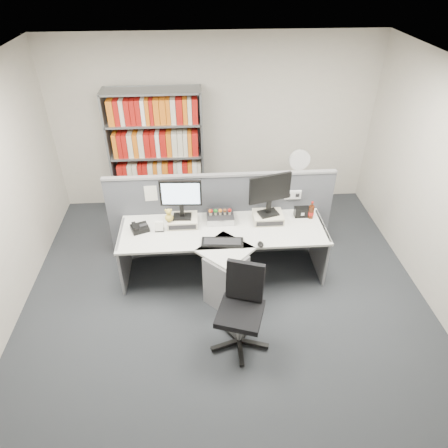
{
  "coord_description": "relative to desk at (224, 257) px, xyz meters",
  "views": [
    {
      "loc": [
        -0.28,
        -3.32,
        3.71
      ],
      "look_at": [
        0.0,
        0.65,
        0.92
      ],
      "focal_mm": 32.61,
      "sensor_mm": 36.0,
      "label": 1
    }
  ],
  "objects": [
    {
      "name": "desk",
      "position": [
        0.0,
        0.0,
        0.0
      ],
      "size": [
        2.6,
        1.2,
        0.72
      ],
      "color": "silver",
      "rests_on": "ground"
    },
    {
      "name": "monitor_left",
      "position": [
        -0.51,
        0.38,
        0.68
      ],
      "size": [
        0.52,
        0.18,
        0.52
      ],
      "color": "black",
      "rests_on": "monitor_riser_left"
    },
    {
      "name": "figurines",
      "position": [
        -0.04,
        0.42,
        0.41
      ],
      "size": [
        0.3,
        0.05,
        0.09
      ],
      "color": "beige",
      "rests_on": "desktop_pc"
    },
    {
      "name": "shelving_unit",
      "position": [
        -0.9,
        1.85,
        0.52
      ],
      "size": [
        1.41,
        0.4,
        2.0
      ],
      "color": "gray",
      "rests_on": "ground"
    },
    {
      "name": "room_shell",
      "position": [
        0.0,
        -0.6,
        1.33
      ],
      "size": [
        5.04,
        5.54,
        2.72
      ],
      "color": "beige",
      "rests_on": "ground"
    },
    {
      "name": "mouse",
      "position": [
        0.42,
        -0.14,
        0.29
      ],
      "size": [
        0.07,
        0.11,
        0.04
      ],
      "primitive_type": "ellipsoid",
      "color": "black",
      "rests_on": "desk"
    },
    {
      "name": "keyboard",
      "position": [
        -0.03,
        -0.06,
        0.28
      ],
      "size": [
        0.52,
        0.23,
        0.03
      ],
      "color": "black",
      "rests_on": "desk"
    },
    {
      "name": "speaker",
      "position": [
        1.05,
        0.45,
        0.33
      ],
      "size": [
        0.19,
        0.11,
        0.13
      ],
      "primitive_type": "cube",
      "color": "black",
      "rests_on": "desk"
    },
    {
      "name": "desktop_pc",
      "position": [
        -0.02,
        0.44,
        0.31
      ],
      "size": [
        0.34,
        0.31,
        0.09
      ],
      "color": "black",
      "rests_on": "desk"
    },
    {
      "name": "monitor_riser_right",
      "position": [
        0.59,
        0.38,
        0.31
      ],
      "size": [
        0.38,
        0.31,
        0.1
      ],
      "color": "beige",
      "rests_on": "desk"
    },
    {
      "name": "monitor_riser_left",
      "position": [
        -0.51,
        0.38,
        0.31
      ],
      "size": [
        0.38,
        0.31,
        0.1
      ],
      "color": "beige",
      "rests_on": "desk"
    },
    {
      "name": "ground",
      "position": [
        0.0,
        -0.6,
        -0.46
      ],
      "size": [
        5.5,
        5.5,
        0.0
      ],
      "primitive_type": "plane",
      "color": "#2F3338",
      "rests_on": "ground"
    },
    {
      "name": "filing_cabinet",
      "position": [
        1.2,
        1.4,
        -0.11
      ],
      "size": [
        0.45,
        0.61,
        0.7
      ],
      "color": "gray",
      "rests_on": "ground"
    },
    {
      "name": "desk_fan",
      "position": [
        1.2,
        1.4,
        0.57
      ],
      "size": [
        0.31,
        0.19,
        0.53
      ],
      "color": "white",
      "rests_on": "filing_cabinet"
    },
    {
      "name": "desk_phone",
      "position": [
        -1.05,
        0.28,
        0.3
      ],
      "size": [
        0.26,
        0.25,
        0.09
      ],
      "color": "black",
      "rests_on": "desk"
    },
    {
      "name": "partition",
      "position": [
        0.0,
        0.65,
        0.19
      ],
      "size": [
        3.0,
        0.08,
        1.27
      ],
      "color": "#4D5058",
      "rests_on": "ground"
    },
    {
      "name": "monitor_right",
      "position": [
        0.59,
        0.38,
        0.7
      ],
      "size": [
        0.54,
        0.24,
        0.56
      ],
      "color": "black",
      "rests_on": "monitor_riser_right"
    },
    {
      "name": "office_chair",
      "position": [
        0.12,
        -0.9,
        0.07
      ],
      "size": [
        0.65,
        0.65,
        0.97
      ],
      "color": "silver",
      "rests_on": "ground"
    },
    {
      "name": "desk_calendar",
      "position": [
        -0.79,
        0.25,
        0.32
      ],
      "size": [
        0.11,
        0.08,
        0.13
      ],
      "color": "black",
      "rests_on": "desk"
    },
    {
      "name": "plush_toy",
      "position": [
        -0.67,
        0.31,
        0.44
      ],
      "size": [
        0.1,
        0.1,
        0.18
      ],
      "color": "gold",
      "rests_on": "monitor_riser_left"
    },
    {
      "name": "cola_bottle",
      "position": [
        1.16,
        0.4,
        0.35
      ],
      "size": [
        0.07,
        0.07,
        0.24
      ],
      "color": "#3F190A",
      "rests_on": "desk"
    }
  ]
}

